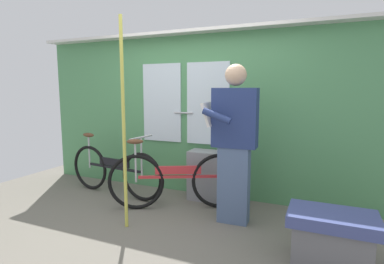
% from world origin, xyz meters
% --- Properties ---
extents(ground_plane, '(6.04, 3.87, 0.04)m').
position_xyz_m(ground_plane, '(0.00, 0.00, -0.02)').
color(ground_plane, '#666056').
extents(train_door_wall, '(5.04, 0.28, 2.22)m').
position_xyz_m(train_door_wall, '(-0.01, 1.13, 1.16)').
color(train_door_wall, '#4C8C56').
rests_on(train_door_wall, ground_plane).
extents(bicycle_near_door, '(1.61, 0.44, 0.86)m').
position_xyz_m(bicycle_near_door, '(-1.04, 0.58, 0.35)').
color(bicycle_near_door, black).
rests_on(bicycle_near_door, ground_plane).
extents(bicycle_leaning_behind, '(1.54, 0.82, 0.89)m').
position_xyz_m(bicycle_leaning_behind, '(-0.01, 0.47, 0.37)').
color(bicycle_leaning_behind, black).
rests_on(bicycle_leaning_behind, ground_plane).
extents(passenger_reading_newspaper, '(0.58, 0.51, 1.72)m').
position_xyz_m(passenger_reading_newspaper, '(0.72, 0.38, 0.91)').
color(passenger_reading_newspaper, slate).
rests_on(passenger_reading_newspaper, ground_plane).
extents(trash_bin_by_wall, '(0.43, 0.28, 0.66)m').
position_xyz_m(trash_bin_by_wall, '(0.19, 0.91, 0.33)').
color(trash_bin_by_wall, gray).
rests_on(trash_bin_by_wall, ground_plane).
extents(handrail_pole, '(0.04, 0.04, 2.18)m').
position_xyz_m(handrail_pole, '(-0.29, -0.20, 1.09)').
color(handrail_pole, '#C6C14C').
rests_on(handrail_pole, ground_plane).
extents(bench_seat_corner, '(0.70, 0.44, 0.45)m').
position_xyz_m(bench_seat_corner, '(1.70, -0.12, 0.24)').
color(bench_seat_corner, '#3D477F').
rests_on(bench_seat_corner, ground_plane).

